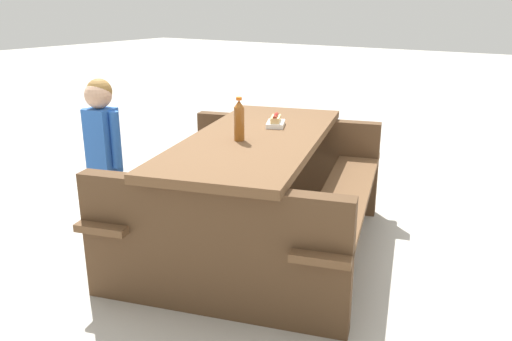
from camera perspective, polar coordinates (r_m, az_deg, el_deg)
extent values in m
plane|color=#B7B2A8|center=(3.43, 0.00, -8.38)|extent=(30.00, 30.00, 0.00)
cube|color=brown|center=(3.17, 0.00, 3.44)|extent=(1.94, 1.25, 0.05)
cube|color=brown|center=(3.45, -8.94, -0.67)|extent=(1.80, 0.79, 0.04)
cube|color=brown|center=(3.15, 9.81, -2.55)|extent=(1.80, 0.79, 0.04)
cube|color=#4D3520|center=(4.00, 3.23, 0.94)|extent=(0.51, 1.37, 0.70)
cube|color=#4D3520|center=(2.61, -5.00, -8.77)|extent=(0.51, 1.37, 0.70)
cylinder|color=brown|center=(3.03, -1.86, 5.15)|extent=(0.06, 0.06, 0.20)
cone|color=brown|center=(3.00, -1.88, 7.37)|extent=(0.05, 0.05, 0.04)
cylinder|color=orange|center=(3.00, -1.89, 7.91)|extent=(0.03, 0.03, 0.02)
cube|color=white|center=(3.40, 2.17, 5.14)|extent=(0.21, 0.18, 0.03)
cube|color=#D8B272|center=(3.40, 2.18, 5.68)|extent=(0.16, 0.12, 0.04)
cylinder|color=maroon|center=(3.39, 2.18, 5.98)|extent=(0.14, 0.09, 0.03)
ellipsoid|color=maroon|center=(3.39, 2.18, 6.18)|extent=(0.07, 0.05, 0.01)
cylinder|color=#3F334C|center=(3.47, -15.17, -4.24)|extent=(0.08, 0.08, 0.49)
cylinder|color=#3F334C|center=(3.54, -16.55, -3.93)|extent=(0.08, 0.08, 0.49)
cube|color=#2659B2|center=(3.37, -16.53, 3.09)|extent=(0.18, 0.19, 0.42)
cylinder|color=#2659B2|center=(3.29, -15.17, 3.27)|extent=(0.06, 0.06, 0.35)
cylinder|color=#2659B2|center=(3.43, -17.89, 3.58)|extent=(0.06, 0.06, 0.35)
sphere|color=tan|center=(3.31, -16.97, 7.94)|extent=(0.16, 0.16, 0.16)
sphere|color=olive|center=(3.31, -16.87, 8.33)|extent=(0.16, 0.16, 0.16)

